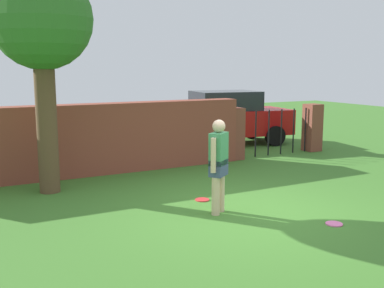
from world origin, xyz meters
TOP-DOWN VIEW (x-y plane):
  - ground_plane at (0.00, 0.00)m, footprint 40.00×40.00m
  - brick_wall at (-1.50, 4.04)m, footprint 7.71×0.50m
  - tree at (-2.65, 2.92)m, footprint 1.95×1.95m
  - person at (-0.35, 0.17)m, footprint 0.45×0.39m
  - fence_gate at (3.84, 4.04)m, footprint 3.21×0.44m
  - car at (3.55, 6.27)m, footprint 4.39×2.34m
  - frisbee_red at (-0.22, 0.97)m, footprint 0.27×0.27m
  - frisbee_pink at (0.99, -1.20)m, footprint 0.27×0.27m

SIDE VIEW (x-z plane):
  - ground_plane at x=0.00m, z-range 0.00..0.00m
  - frisbee_red at x=-0.22m, z-range 0.00..0.02m
  - frisbee_pink at x=0.99m, z-range 0.00..0.02m
  - fence_gate at x=3.84m, z-range 0.00..1.40m
  - brick_wall at x=-1.50m, z-range 0.00..1.65m
  - car at x=3.55m, z-range 0.00..1.72m
  - person at x=-0.35m, z-range 0.09..1.71m
  - tree at x=-2.65m, z-range 1.09..5.46m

